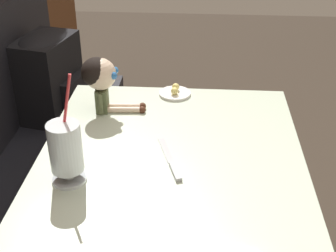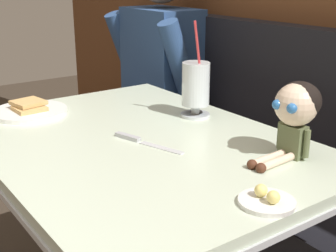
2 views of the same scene
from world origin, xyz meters
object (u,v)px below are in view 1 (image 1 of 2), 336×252
Objects in this scene: butter_saucer at (175,92)px; backpack at (50,74)px; butter_knife at (173,165)px; seated_doll at (100,77)px; milkshake_glass at (66,150)px.

backpack is (0.33, 0.59, -0.09)m from butter_saucer.
butter_knife is 0.44m from seated_doll.
butter_knife is at bearing -72.81° from milkshake_glass.
backpack is (0.89, 0.33, -0.18)m from milkshake_glass.
backpack is at bearing 20.18° from milkshake_glass.
seated_doll is at bearing -144.30° from backpack.
backpack is at bearing 37.18° from butter_knife.
butter_saucer is at bearing -119.43° from backpack.
seated_doll reaches higher than backpack.
seated_doll is (0.33, 0.27, 0.12)m from butter_knife.
seated_doll is at bearing -1.91° from milkshake_glass.
backpack is (0.48, 0.34, -0.21)m from seated_doll.
seated_doll is (0.42, -0.01, 0.03)m from milkshake_glass.
butter_knife is at bearing -177.42° from butter_saucer.
milkshake_glass is at bearing -159.82° from backpack.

